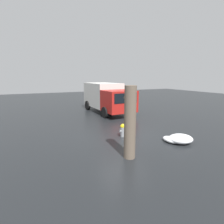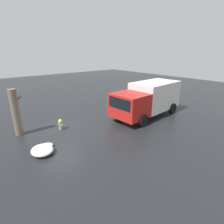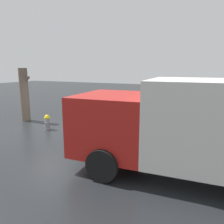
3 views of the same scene
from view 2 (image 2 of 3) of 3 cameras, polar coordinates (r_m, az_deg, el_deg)
ground_plane at (r=12.59m, az=-16.30°, el=-5.42°), size 60.00×60.00×0.00m
fire_hydrant at (r=12.44m, az=-16.45°, el=-3.84°), size 0.36×0.46×0.74m
tree_trunk at (r=12.34m, az=-28.90°, el=-0.16°), size 0.72×0.48×2.97m
delivery_truck at (r=14.55m, az=11.63°, el=4.43°), size 6.42×2.99×2.69m
snow_pile_by_hydrant at (r=10.00m, az=-21.82°, el=-11.50°), size 1.11×1.24×0.41m
snow_pile_curbside at (r=10.45m, az=-21.17°, el=-10.49°), size 0.94×0.60×0.26m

